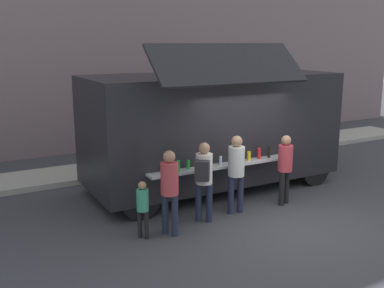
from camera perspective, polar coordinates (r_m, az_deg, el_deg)
ground_plane at (r=9.84m, az=10.54°, el=-9.34°), size 60.00×60.00×0.00m
curb_strip at (r=12.79m, az=-19.49°, el=-4.30°), size 28.00×1.60×0.15m
building_behind at (r=16.33m, az=-19.67°, el=16.26°), size 32.00×2.40×9.74m
food_truck_main at (r=11.37m, az=2.62°, el=2.18°), size 6.28×3.42×3.63m
trash_bin at (r=15.71m, az=10.34°, el=0.66°), size 0.60×0.60×0.86m
customer_front_ordering at (r=9.78m, az=5.57°, el=-2.95°), size 0.36×0.35×1.72m
customer_mid_with_backpack at (r=9.24m, az=1.48°, el=-3.82°), size 0.50×0.53×1.68m
customer_rear_waiting at (r=8.65m, az=-2.83°, el=-5.19°), size 0.34×0.34×1.68m
customer_extra_browsing at (r=10.50m, az=11.60°, el=-2.42°), size 0.33×0.33×1.62m
child_near_queue at (r=8.65m, az=-6.21°, el=-7.56°), size 0.23×0.23×1.13m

